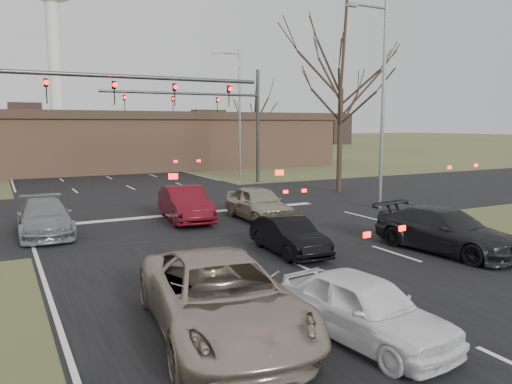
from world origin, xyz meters
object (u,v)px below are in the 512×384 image
car_white_sedan (364,308)px  car_black_hatch (289,236)px  building (115,141)px  streetlight_right_near (380,95)px  mast_arm_near (63,102)px  streetlight_right_far (238,106)px  car_silver_suv (221,297)px  mast_arm_far (222,112)px  car_silver_ahead (258,203)px  car_charcoal_sedan (446,230)px  car_grey_ahead (45,217)px  car_red_ahead (185,204)px

car_white_sedan → car_black_hatch: size_ratio=1.07×
building → streetlight_right_near: (6.82, -28.00, 2.92)m
building → car_white_sedan: size_ratio=10.95×
mast_arm_near → car_white_sedan: 15.68m
streetlight_right_far → car_white_sedan: streetlight_right_far is taller
mast_arm_near → car_silver_suv: (1.23, -13.08, -4.29)m
building → mast_arm_far: mast_arm_far is taller
car_white_sedan → car_silver_ahead: bearing=64.1°
mast_arm_near → car_charcoal_sedan: bearing=-45.3°
building → mast_arm_far: 15.75m
car_charcoal_sedan → car_black_hatch: bearing=147.7°
streetlight_right_far → car_grey_ahead: (-15.61, -15.62, -4.91)m
mast_arm_near → mast_arm_far: same height
streetlight_right_far → car_white_sedan: 31.04m
car_silver_suv → car_silver_ahead: 12.06m
car_silver_suv → car_silver_ahead: bearing=66.2°
car_charcoal_sedan → car_white_sedan: bearing=-155.9°
car_grey_ahead → car_silver_suv: bearing=-77.3°
building → car_grey_ahead: (-8.29, -26.62, -1.99)m
building → car_grey_ahead: size_ratio=9.05×
streetlight_right_far → car_red_ahead: size_ratio=2.19×
car_charcoal_sedan → car_grey_ahead: bearing=135.2°
mast_arm_far → streetlight_right_far: streetlight_right_far is taller
streetlight_right_near → car_silver_suv: size_ratio=1.77×
mast_arm_near → car_charcoal_sedan: size_ratio=2.45×
mast_arm_far → car_charcoal_sedan: 20.97m
streetlight_right_far → car_silver_ahead: (-7.03, -16.79, -4.84)m
building → car_red_ahead: building is taller
streetlight_right_near → mast_arm_far: bearing=101.5°
car_charcoal_sedan → mast_arm_near: bearing=127.8°
mast_arm_near → building: bearing=73.9°
mast_arm_near → car_red_ahead: 6.49m
car_charcoal_sedan → car_red_ahead: (-5.78, 9.06, 0.03)m
car_red_ahead → streetlight_right_far: bearing=63.8°
car_silver_ahead → mast_arm_far: bearing=75.6°
streetlight_right_far → car_black_hatch: streetlight_right_far is taller
building → streetlight_right_far: streetlight_right_far is taller
car_grey_ahead → car_red_ahead: (5.68, 0.18, 0.07)m
car_black_hatch → car_charcoal_sedan: (4.68, -2.21, 0.12)m
car_black_hatch → car_red_ahead: bearing=102.6°
car_black_hatch → car_silver_ahead: 5.78m
car_silver_suv → car_grey_ahead: 11.69m
streetlight_right_near → car_silver_suv: 17.00m
streetlight_right_near → car_charcoal_sedan: size_ratio=2.02×
mast_arm_far → car_charcoal_sedan: bearing=-92.8°
streetlight_right_far → car_black_hatch: (-8.82, -22.29, -4.99)m
mast_arm_far → car_black_hatch: size_ratio=3.08×
car_silver_suv → car_black_hatch: 6.58m
mast_arm_far → car_black_hatch: (-5.68, -18.29, -4.42)m
car_grey_ahead → car_red_ahead: size_ratio=1.03×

